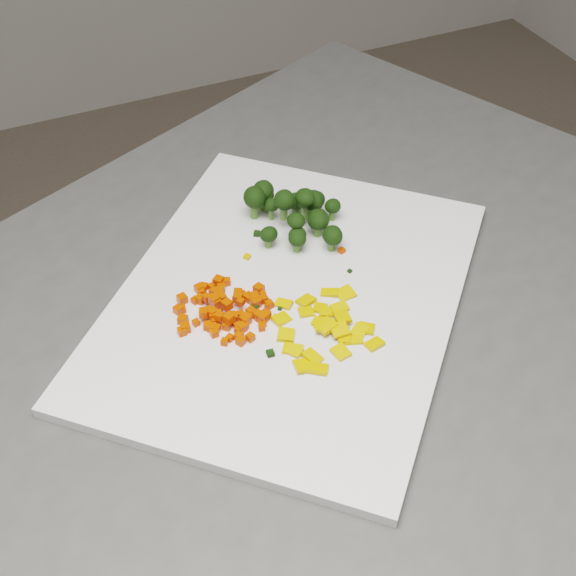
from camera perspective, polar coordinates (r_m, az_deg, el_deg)
name	(u,v)px	position (r m, az deg, el deg)	size (l,w,h in m)	color
counter_block	(288,536)	(1.22, -0.01, -17.25)	(1.07, 0.75, 0.90)	#474744
cutting_board	(288,299)	(0.87, 0.00, -0.77)	(0.45, 0.35, 0.01)	white
carrot_pile	(222,304)	(0.84, -4.73, -1.17)	(0.10, 0.10, 0.03)	red
pepper_pile	(323,323)	(0.83, 2.49, -2.48)	(0.12, 0.12, 0.02)	#DD9C0B
broccoli_pile	(290,211)	(0.93, 0.11, 5.53)	(0.12, 0.12, 0.06)	black
carrot_cube_0	(213,312)	(0.84, -5.36, -1.74)	(0.01, 0.01, 0.01)	red
carrot_cube_1	(244,297)	(0.86, -3.15, -0.63)	(0.01, 0.01, 0.01)	red
carrot_cube_2	(214,300)	(0.85, -5.26, -0.86)	(0.01, 0.01, 0.01)	red
carrot_cube_3	(219,316)	(0.83, -4.90, -2.02)	(0.01, 0.01, 0.01)	red
carrot_cube_4	(227,282)	(0.88, -4.36, 0.46)	(0.01, 0.01, 0.01)	red
carrot_cube_5	(222,298)	(0.85, -4.73, -0.72)	(0.01, 0.01, 0.01)	red
carrot_cube_6	(182,331)	(0.83, -7.55, -3.07)	(0.01, 0.01, 0.01)	red
carrot_cube_7	(204,313)	(0.84, -6.01, -1.74)	(0.01, 0.01, 0.01)	red
carrot_cube_8	(206,298)	(0.85, -5.83, -0.68)	(0.01, 0.01, 0.01)	red
carrot_cube_9	(183,309)	(0.85, -7.51, -1.51)	(0.01, 0.01, 0.01)	red
carrot_cube_10	(241,341)	(0.81, -3.38, -3.78)	(0.01, 0.01, 0.01)	red
carrot_cube_11	(238,300)	(0.86, -3.55, -0.85)	(0.01, 0.01, 0.01)	red
carrot_cube_12	(218,293)	(0.87, -4.99, -0.35)	(0.01, 0.01, 0.01)	red
carrot_cube_13	(219,281)	(0.88, -4.96, 0.48)	(0.01, 0.01, 0.01)	red
carrot_cube_14	(233,317)	(0.84, -3.91, -2.08)	(0.01, 0.01, 0.01)	red
carrot_cube_15	(218,313)	(0.84, -4.99, -1.81)	(0.01, 0.01, 0.01)	red
carrot_cube_16	(262,318)	(0.84, -1.84, -2.12)	(0.01, 0.01, 0.01)	red
carrot_cube_17	(182,299)	(0.86, -7.54, -0.77)	(0.01, 0.01, 0.01)	red
carrot_cube_18	(227,326)	(0.83, -4.37, -2.70)	(0.01, 0.01, 0.01)	red
carrot_cube_19	(211,287)	(0.88, -5.48, 0.10)	(0.01, 0.01, 0.01)	red
carrot_cube_20	(262,327)	(0.83, -1.89, -2.81)	(0.01, 0.01, 0.01)	red
carrot_cube_21	(212,328)	(0.83, -5.45, -2.83)	(0.01, 0.01, 0.01)	red
carrot_cube_22	(222,285)	(0.88, -4.68, 0.23)	(0.01, 0.01, 0.01)	red
carrot_cube_23	(196,323)	(0.84, -6.56, -2.47)	(0.01, 0.01, 0.01)	red
carrot_cube_24	(259,289)	(0.87, -2.09, -0.06)	(0.01, 0.01, 0.01)	red
carrot_cube_25	(230,338)	(0.82, -4.15, -3.55)	(0.01, 0.01, 0.01)	red
carrot_cube_26	(239,330)	(0.83, -3.54, -2.99)	(0.01, 0.01, 0.01)	red
carrot_cube_27	(238,327)	(0.83, -3.56, -2.76)	(0.01, 0.01, 0.01)	red
carrot_cube_28	(242,328)	(0.83, -3.29, -2.83)	(0.01, 0.01, 0.01)	red
carrot_cube_29	(199,288)	(0.87, -6.33, -0.03)	(0.01, 0.01, 0.01)	red
carrot_cube_30	(253,303)	(0.85, -2.49, -1.04)	(0.01, 0.01, 0.01)	red
carrot_cube_31	(178,310)	(0.85, -7.81, -1.54)	(0.01, 0.01, 0.01)	red
carrot_cube_32	(264,299)	(0.86, -1.72, -0.80)	(0.01, 0.01, 0.01)	red
carrot_cube_33	(204,287)	(0.87, -6.01, 0.06)	(0.01, 0.01, 0.01)	red
carrot_cube_34	(214,333)	(0.82, -5.27, -3.21)	(0.01, 0.01, 0.01)	red
carrot_cube_35	(185,327)	(0.83, -7.31, -2.80)	(0.01, 0.01, 0.01)	red
carrot_cube_36	(250,315)	(0.84, -2.69, -1.92)	(0.01, 0.01, 0.01)	red
carrot_cube_37	(268,306)	(0.85, -1.43, -1.29)	(0.01, 0.01, 0.01)	red
carrot_cube_38	(214,292)	(0.87, -5.29, -0.30)	(0.01, 0.01, 0.01)	red
carrot_cube_39	(216,303)	(0.84, -5.16, -1.04)	(0.01, 0.01, 0.01)	red
carrot_cube_40	(238,298)	(0.85, -3.59, -0.71)	(0.01, 0.01, 0.01)	red
carrot_cube_41	(183,320)	(0.84, -7.48, -2.26)	(0.01, 0.01, 0.01)	red
carrot_cube_42	(265,316)	(0.84, -1.65, -1.98)	(0.01, 0.01, 0.01)	red
carrot_cube_43	(251,312)	(0.84, -2.68, -1.69)	(0.01, 0.01, 0.01)	red
carrot_cube_44	(243,294)	(0.86, -3.21, -0.45)	(0.01, 0.01, 0.01)	red
carrot_cube_45	(220,306)	(0.85, -4.87, -1.29)	(0.01, 0.01, 0.01)	red
carrot_cube_46	(203,313)	(0.83, -6.05, -1.79)	(0.01, 0.01, 0.01)	red
carrot_cube_47	(262,294)	(0.86, -1.84, -0.43)	(0.01, 0.01, 0.01)	red
carrot_cube_48	(244,326)	(0.83, -3.16, -2.70)	(0.01, 0.01, 0.01)	red
carrot_cube_49	(210,312)	(0.84, -5.60, -1.68)	(0.01, 0.01, 0.01)	red
carrot_cube_50	(210,299)	(0.86, -5.55, -0.79)	(0.01, 0.01, 0.01)	red
carrot_cube_51	(249,295)	(0.86, -2.79, -0.51)	(0.01, 0.01, 0.01)	red
carrot_cube_52	(229,318)	(0.83, -4.23, -2.17)	(0.01, 0.01, 0.01)	red
carrot_cube_53	(249,298)	(0.86, -2.79, -0.72)	(0.01, 0.01, 0.01)	red
carrot_cube_54	(216,328)	(0.83, -5.12, -2.88)	(0.01, 0.01, 0.01)	red
carrot_cube_55	(219,294)	(0.85, -4.93, -0.46)	(0.01, 0.01, 0.01)	red
carrot_cube_56	(256,303)	(0.85, -2.32, -1.04)	(0.01, 0.01, 0.01)	red
carrot_cube_57	(207,326)	(0.83, -5.76, -2.70)	(0.01, 0.01, 0.01)	red
carrot_cube_58	(262,324)	(0.83, -1.84, -2.60)	(0.01, 0.01, 0.01)	red
carrot_cube_59	(213,324)	(0.83, -5.37, -2.57)	(0.01, 0.01, 0.01)	red
carrot_cube_60	(201,292)	(0.87, -6.20, -0.29)	(0.01, 0.01, 0.01)	red
carrot_cube_61	(241,314)	(0.84, -3.37, -1.88)	(0.01, 0.01, 0.01)	red
carrot_cube_62	(238,294)	(0.86, -3.57, -0.41)	(0.01, 0.01, 0.01)	red
carrot_cube_63	(233,318)	(0.84, -3.95, -2.16)	(0.01, 0.01, 0.01)	red
carrot_cube_64	(257,301)	(0.85, -2.19, -0.94)	(0.01, 0.01, 0.01)	red
carrot_cube_65	(250,337)	(0.82, -2.70, -3.52)	(0.01, 0.01, 0.01)	red
carrot_cube_66	(241,302)	(0.84, -3.39, -1.01)	(0.01, 0.01, 0.01)	red
carrot_cube_67	(258,315)	(0.84, -2.17, -1.94)	(0.01, 0.01, 0.01)	red
carrot_cube_68	(200,299)	(0.86, -6.26, -0.80)	(0.01, 0.01, 0.01)	red
carrot_cube_69	(269,304)	(0.85, -1.34, -1.17)	(0.01, 0.01, 0.01)	red
carrot_cube_70	(213,315)	(0.83, -5.35, -1.96)	(0.01, 0.01, 0.01)	red
carrot_cube_71	(254,298)	(0.86, -2.42, -0.68)	(0.01, 0.01, 0.01)	red
carrot_cube_72	(215,320)	(0.84, -5.20, -2.30)	(0.01, 0.01, 0.01)	red
carrot_cube_73	(195,300)	(0.86, -6.62, -0.88)	(0.01, 0.01, 0.01)	red
carrot_cube_74	(221,288)	(0.87, -4.77, -0.02)	(0.01, 0.01, 0.01)	red
carrot_cube_75	(227,305)	(0.84, -4.36, -1.19)	(0.01, 0.01, 0.01)	red
carrot_cube_76	(183,298)	(0.87, -7.50, -0.69)	(0.01, 0.01, 0.01)	red
carrot_cube_77	(239,336)	(0.82, -3.50, -3.45)	(0.01, 0.01, 0.01)	red
carrot_cube_78	(245,320)	(0.83, -3.05, -2.28)	(0.01, 0.01, 0.01)	red
carrot_cube_79	(225,342)	(0.82, -4.53, -3.83)	(0.01, 0.01, 0.01)	red
pepper_chunk_0	(339,327)	(0.83, 3.61, -2.76)	(0.02, 0.01, 0.00)	#DD9C0B
pepper_chunk_1	(286,335)	(0.82, -0.15, -3.36)	(0.02, 0.02, 0.01)	#DD9C0B
pepper_chunk_2	(284,304)	(0.85, -0.32, -1.13)	(0.02, 0.01, 0.00)	#DD9C0B
pepper_chunk_3	(320,308)	(0.85, 2.30, -1.42)	(0.01, 0.01, 0.00)	#DD9C0B
pepper_chunk_4	(359,331)	(0.83, 5.07, -3.09)	(0.02, 0.01, 0.00)	#DD9C0B
pepper_chunk_5	(345,293)	(0.87, 4.10, -0.39)	(0.02, 0.02, 0.00)	#DD9C0B
pepper_chunk_6	(340,308)	(0.85, 3.69, -1.43)	(0.01, 0.02, 0.01)	#DD9C0B
pepper_chunk_7	(320,322)	(0.84, 2.26, -2.45)	(0.01, 0.02, 0.00)	#DD9C0B
pepper_chunk_8	(374,344)	(0.82, 6.16, -3.98)	(0.02, 0.01, 0.00)	#DD9C0B
pepper_chunk_9	(318,369)	(0.79, 2.16, -5.75)	(0.02, 0.01, 0.00)	#DD9C0B
pepper_chunk_10	(294,351)	(0.81, 0.43, -4.49)	(0.01, 0.02, 0.00)	#DD9C0B
pepper_chunk_11	(281,319)	(0.84, -0.47, -2.22)	(0.01, 0.02, 0.00)	#DD9C0B
pepper_chunk_12	(293,349)	(0.81, 0.34, -4.36)	(0.02, 0.01, 0.00)	#DD9C0B
pepper_chunk_13	(313,357)	(0.80, 1.76, -4.93)	(0.02, 0.01, 0.00)	#DD9C0B
pepper_chunk_14	(341,352)	(0.81, 3.77, -4.58)	(0.02, 0.02, 0.00)	#DD9C0B
pepper_chunk_15	(306,312)	(0.85, 1.29, -1.71)	(0.02, 0.01, 0.00)	#DD9C0B
pepper_chunk_16	(328,327)	(0.82, 2.88, -2.81)	(0.02, 0.01, 0.00)	#DD9C0B
pepper_chunk_17	(327,325)	(0.83, 2.79, -2.63)	(0.02, 0.01, 0.00)	#DD9C0B
pepper_chunk_18	(366,328)	(0.83, 5.58, -2.86)	(0.02, 0.02, 0.00)	#DD9C0B
pepper_chunk_19	(340,330)	(0.82, 3.71, -2.99)	(0.02, 0.02, 0.00)	#DD9C0B
pepper_chunk_20	(345,338)	(0.82, 4.06, -3.56)	(0.01, 0.02, 0.00)	#DD9C0B
pepper_chunk_21	(329,293)	(0.87, 2.96, -0.33)	(0.02, 0.01, 0.00)	#DD9C0B
pepper_chunk_22	(324,325)	(0.83, 2.59, -2.64)	(0.02, 0.02, 0.00)	#DD9C0B
pepper_chunk_23	(306,301)	(0.86, 1.29, -0.91)	(0.02, 0.01, 0.00)	#DD9C0B
pepper_chunk_24	(303,366)	(0.79, 1.07, -5.55)	(0.02, 0.02, 0.00)	#DD9C0B
pepper_chunk_25	(342,316)	(0.84, 3.86, -2.03)	(0.02, 0.02, 0.00)	#DD9C0B
pepper_chunk_26	(326,312)	(0.85, 2.70, -1.74)	(0.01, 0.01, 0.00)	#DD9C0B
pepper_chunk_27	(353,340)	(0.82, 4.67, -3.72)	(0.02, 0.01, 0.00)	#DD9C0B
pepper_chunk_28	(323,326)	(0.82, 2.53, -2.75)	(0.01, 0.02, 0.00)	#DD9C0B
broccoli_floret_0	(303,209)	(0.94, 1.09, 5.66)	(0.02, 0.02, 0.03)	black
broccoli_floret_1	(297,242)	(0.91, 0.62, 3.28)	(0.03, 0.03, 0.03)	black
broccoli_floret_2	(268,238)	(0.92, -1.41, 3.59)	(0.03, 0.03, 0.03)	black
broccoli_floret_3	(297,239)	(0.91, 0.63, 3.50)	(0.03, 0.03, 0.03)	black
broccoli_floret_4	(262,199)	(0.98, -1.83, 6.32)	(0.02, 0.02, 0.02)	black
broccoli_floret_5	(317,223)	(0.94, 2.11, 4.65)	(0.04, 0.04, 0.03)	black
broccoli_floret_6	(267,201)	(0.97, -1.53, 6.23)	(0.02, 0.02, 0.03)	black
broccoli_floret_7	(263,196)	(0.97, -1.80, 6.53)	(0.04, 0.04, 0.04)	black
broccoli_floret_8	(284,206)	(0.93, -0.31, 5.84)	(0.03, 0.03, 0.04)	black
broccoli_floret_9	(312,205)	(0.96, 1.72, 5.92)	(0.04, 0.04, 0.03)	black
broccoli_floret_10	(316,221)	(0.94, 2.01, 4.76)	(0.02, 0.02, 0.03)	black
broccoli_floret_11	(295,225)	(0.91, 0.53, 4.52)	(0.03, 0.03, 0.03)	black
broccoli_floret_12	(282,200)	(0.98, -0.41, 6.27)	(0.02, 0.02, 0.02)	black
broccoli_floret_13	(332,240)	(0.91, 3.13, 3.46)	(0.03, 0.03, 0.03)	black
broccoli_floret_14	(271,210)	(0.96, -1.21, 5.59)	(0.02, 0.02, 0.03)	black
broccoli_floret_15	(332,210)	(0.96, 3.15, 5.54)	(0.03, 0.03, 0.03)	black
broccoli_floret_16	(318,225)	(0.93, 2.14, 4.49)	(0.03, 0.03, 0.03)	black
broccoli_floret_17	(316,204)	(0.97, 2.00, 6.02)	(0.03, 0.03, 0.03)	black
broccoli_floret_18	(305,202)	(0.97, 1.20, 6.13)	(0.03, 0.03, 0.03)	black
broccoli_floret_19	(304,203)	(0.94, 1.16, 6.07)	(0.03, 0.03, 0.03)	black
broccoli_floret_20	(306,205)	(0.96, 1.27, 5.92)	(0.04, 0.04, 0.03)	black
broccoli_floret_21	(295,205)	(0.97, 0.53, 5.95)	(0.03, 0.03, 0.03)	black
broccoli_floret_22	(254,204)	(0.96, -2.44, 6.00)	(0.04, 0.04, 0.04)	black
stray_bit_0	(280,308)	(0.85, -0.58, -1.46)	(0.00, 0.00, 0.00)	black
stray_bit_1	(247,257)	(0.91, -2.92, 2.24)	(0.01, 0.01, 0.00)	#DD9C0B
stray_bit_2	(255,306)	(0.85, -2.37, -1.32)	(0.01, 0.01, 0.01)	black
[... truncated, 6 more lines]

